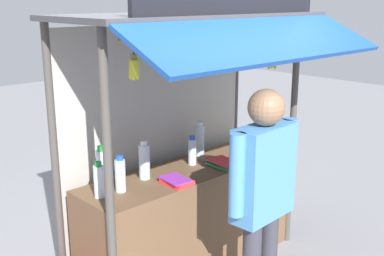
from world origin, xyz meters
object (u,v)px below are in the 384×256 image
object	(u,v)px
banana_bunch_rightmost	(216,59)
water_bottle_far_left	(192,151)
magazine_stack_far_right	(225,163)
water_bottle_back_right	(199,140)
magazine_stack_mid_left	(176,181)
banana_bunch_inner_right	(272,58)
water_bottle_front_left	(102,167)
water_bottle_rear_center	(144,161)
banana_bunch_inner_left	(134,69)
water_bottle_center	(120,175)
vendor_person	(263,188)
water_bottle_back_left	(99,181)
banana_bunch_leftmost	(250,57)

from	to	relation	value
banana_bunch_rightmost	water_bottle_far_left	bearing A→B (deg)	66.16
magazine_stack_far_right	water_bottle_back_right	bearing A→B (deg)	83.22
magazine_stack_mid_left	banana_bunch_inner_right	size ratio (longest dim) A/B	0.81
water_bottle_front_left	water_bottle_far_left	size ratio (longest dim) A/B	1.26
water_bottle_back_right	water_bottle_far_left	distance (m)	0.26
water_bottle_back_right	water_bottle_front_left	world-z (taller)	water_bottle_front_left
magazine_stack_mid_left	banana_bunch_inner_right	bearing A→B (deg)	-14.53
water_bottle_front_left	water_bottle_rear_center	bearing A→B (deg)	-16.70
water_bottle_far_left	banana_bunch_inner_left	bearing A→B (deg)	-153.56
water_bottle_center	vendor_person	world-z (taller)	vendor_person
water_bottle_back_left	banana_bunch_inner_left	bearing A→B (deg)	-85.00
water_bottle_back_left	water_bottle_center	xyz separation A→B (m)	(0.17, -0.02, 0.00)
magazine_stack_mid_left	vendor_person	size ratio (longest dim) A/B	0.15
banana_bunch_inner_left	vendor_person	xyz separation A→B (m)	(0.72, -0.46, -0.84)
magazine_stack_mid_left	banana_bunch_leftmost	bearing A→B (deg)	-20.89
banana_bunch_leftmost	banana_bunch_inner_right	bearing A→B (deg)	-0.51
water_bottle_center	banana_bunch_rightmost	distance (m)	1.09
water_bottle_back_right	water_bottle_front_left	bearing A→B (deg)	-178.96
water_bottle_far_left	banana_bunch_leftmost	size ratio (longest dim) A/B	0.92
water_bottle_back_left	banana_bunch_rightmost	distance (m)	1.20
water_bottle_back_left	water_bottle_back_right	xyz separation A→B (m)	(1.18, 0.18, 0.02)
water_bottle_rear_center	magazine_stack_mid_left	world-z (taller)	water_bottle_rear_center
magazine_stack_mid_left	water_bottle_back_left	bearing A→B (deg)	160.86
water_bottle_far_left	vendor_person	xyz separation A→B (m)	(-0.21, -0.92, 0.00)
water_bottle_back_right	magazine_stack_mid_left	world-z (taller)	water_bottle_back_right
water_bottle_far_left	vendor_person	world-z (taller)	vendor_person
water_bottle_front_left	banana_bunch_rightmost	xyz separation A→B (m)	(0.62, -0.58, 0.81)
banana_bunch_inner_left	water_bottle_back_right	bearing A→B (deg)	27.45
banana_bunch_leftmost	banana_bunch_inner_left	bearing A→B (deg)	179.98
water_bottle_rear_center	vendor_person	distance (m)	0.98
banana_bunch_inner_right	magazine_stack_mid_left	bearing A→B (deg)	165.47
water_bottle_back_left	banana_bunch_rightmost	world-z (taller)	banana_bunch_rightmost
water_bottle_back_left	vendor_person	distance (m)	1.15
water_bottle_back_right	water_bottle_center	size ratio (longest dim) A/B	1.13
water_bottle_back_right	water_bottle_center	xyz separation A→B (m)	(-1.01, -0.20, -0.02)
water_bottle_front_left	water_bottle_far_left	distance (m)	0.83
water_bottle_back_left	banana_bunch_leftmost	xyz separation A→B (m)	(1.12, -0.41, 0.82)
water_bottle_rear_center	water_bottle_far_left	bearing A→B (deg)	-1.97
water_bottle_front_left	vendor_person	bearing A→B (deg)	-59.23
water_bottle_rear_center	magazine_stack_far_right	bearing A→B (deg)	-19.37
water_bottle_back_left	banana_bunch_inner_right	distance (m)	1.66
banana_bunch_inner_left	vendor_person	bearing A→B (deg)	-32.80
water_bottle_rear_center	banana_bunch_inner_left	xyz separation A→B (m)	(-0.42, -0.48, 0.81)
water_bottle_rear_center	water_bottle_front_left	distance (m)	0.34
water_bottle_back_left	water_bottle_rear_center	bearing A→B (deg)	8.34
water_bottle_center	banana_bunch_inner_left	xyz separation A→B (m)	(-0.14, -0.39, 0.83)
banana_bunch_leftmost	magazine_stack_far_right	bearing A→B (deg)	87.43
water_bottle_center	water_bottle_far_left	size ratio (longest dim) A/B	1.10
magazine_stack_mid_left	water_bottle_rear_center	bearing A→B (deg)	110.89
water_bottle_back_left	water_bottle_far_left	size ratio (longest dim) A/B	1.06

